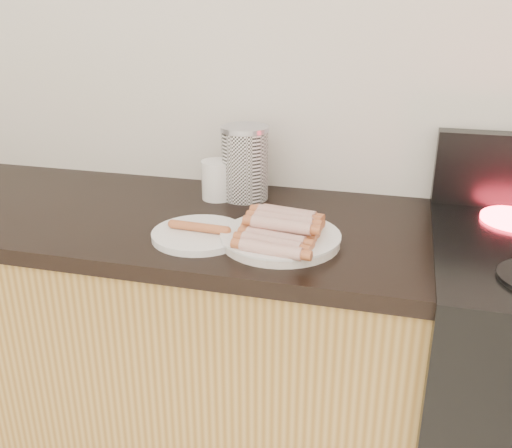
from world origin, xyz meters
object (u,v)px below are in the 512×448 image
(side_plate, at_px, (199,235))
(mug, at_px, (217,180))
(main_plate, at_px, (280,239))
(canister, at_px, (245,163))

(side_plate, distance_m, mug, 0.29)
(main_plate, xyz_separation_m, side_plate, (-0.20, -0.02, -0.00))
(main_plate, relative_size, canister, 1.34)
(side_plate, height_order, mug, mug)
(canister, relative_size, mug, 1.88)
(side_plate, relative_size, canister, 1.10)
(side_plate, bearing_deg, mug, 99.63)
(main_plate, relative_size, side_plate, 1.22)
(main_plate, height_order, mug, mug)
(main_plate, height_order, canister, canister)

